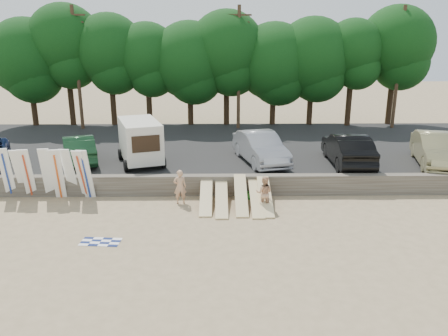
# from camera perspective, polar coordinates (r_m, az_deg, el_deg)

# --- Properties ---
(ground) EXTENTS (120.00, 120.00, 0.00)m
(ground) POSITION_cam_1_polar(r_m,az_deg,el_deg) (18.84, -2.07, -6.63)
(ground) COLOR tan
(ground) RESTS_ON ground
(seawall) EXTENTS (44.00, 0.50, 1.00)m
(seawall) POSITION_cam_1_polar(r_m,az_deg,el_deg) (21.46, -1.92, -2.22)
(seawall) COLOR #6B6356
(seawall) RESTS_ON ground
(parking_lot) EXTENTS (44.00, 14.50, 0.70)m
(parking_lot) POSITION_cam_1_polar(r_m,az_deg,el_deg) (28.69, -1.64, 2.36)
(parking_lot) COLOR #282828
(parking_lot) RESTS_ON ground
(treeline) EXTENTS (34.30, 6.19, 9.31)m
(treeline) POSITION_cam_1_polar(r_m,az_deg,el_deg) (34.86, -2.23, 14.77)
(treeline) COLOR #382616
(treeline) RESTS_ON parking_lot
(utility_poles) EXTENTS (25.80, 0.26, 9.00)m
(utility_poles) POSITION_cam_1_polar(r_m,az_deg,el_deg) (33.39, 1.94, 13.22)
(utility_poles) COLOR #473321
(utility_poles) RESTS_ON parking_lot
(box_trailer) EXTENTS (3.06, 4.21, 2.42)m
(box_trailer) POSITION_cam_1_polar(r_m,az_deg,el_deg) (24.42, -10.90, 3.63)
(box_trailer) COLOR beige
(box_trailer) RESTS_ON parking_lot
(car_1) EXTENTS (3.15, 4.93, 1.53)m
(car_1) POSITION_cam_1_polar(r_m,az_deg,el_deg) (25.78, -18.44, 2.40)
(car_1) COLOR #13361C
(car_1) RESTS_ON parking_lot
(car_2) EXTENTS (3.02, 5.46, 1.70)m
(car_2) POSITION_cam_1_polar(r_m,az_deg,el_deg) (24.46, 4.78, 2.68)
(car_2) COLOR gray
(car_2) RESTS_ON parking_lot
(car_3) EXTENTS (1.98, 5.34, 1.74)m
(car_3) POSITION_cam_1_polar(r_m,az_deg,el_deg) (24.89, 15.84, 2.39)
(car_3) COLOR black
(car_3) RESTS_ON parking_lot
(car_4) EXTENTS (3.13, 5.65, 1.77)m
(car_4) POSITION_cam_1_polar(r_m,az_deg,el_deg) (26.48, 25.97, 2.18)
(car_4) COLOR #837C53
(car_4) RESTS_ON parking_lot
(surfboard_upright_0) EXTENTS (0.55, 0.63, 2.56)m
(surfboard_upright_0) POSITION_cam_1_polar(r_m,az_deg,el_deg) (23.11, -26.49, -0.60)
(surfboard_upright_0) COLOR white
(surfboard_upright_0) RESTS_ON ground
(surfboard_upright_1) EXTENTS (0.52, 0.86, 2.50)m
(surfboard_upright_1) POSITION_cam_1_polar(r_m,az_deg,el_deg) (22.88, -25.03, -0.65)
(surfboard_upright_1) COLOR white
(surfboard_upright_1) RESTS_ON ground
(surfboard_upright_2) EXTENTS (0.58, 0.77, 2.53)m
(surfboard_upright_2) POSITION_cam_1_polar(r_m,az_deg,el_deg) (22.64, -24.29, -0.69)
(surfboard_upright_2) COLOR white
(surfboard_upright_2) RESTS_ON ground
(surfboard_upright_3) EXTENTS (0.56, 0.68, 2.55)m
(surfboard_upright_3) POSITION_cam_1_polar(r_m,az_deg,el_deg) (22.32, -22.07, -0.64)
(surfboard_upright_3) COLOR white
(surfboard_upright_3) RESTS_ON ground
(surfboard_upright_4) EXTENTS (0.60, 0.76, 2.54)m
(surfboard_upright_4) POSITION_cam_1_polar(r_m,az_deg,el_deg) (22.02, -20.91, -0.75)
(surfboard_upright_4) COLOR white
(surfboard_upright_4) RESTS_ON ground
(surfboard_upright_5) EXTENTS (0.60, 0.83, 2.52)m
(surfboard_upright_5) POSITION_cam_1_polar(r_m,az_deg,el_deg) (22.04, -19.52, -0.62)
(surfboard_upright_5) COLOR white
(surfboard_upright_5) RESTS_ON ground
(surfboard_upright_6) EXTENTS (0.56, 0.77, 2.53)m
(surfboard_upright_6) POSITION_cam_1_polar(r_m,az_deg,el_deg) (21.57, -17.59, -0.79)
(surfboard_upright_6) COLOR white
(surfboard_upright_6) RESTS_ON ground
(surfboard_upright_7) EXTENTS (0.62, 0.89, 2.50)m
(surfboard_upright_7) POSITION_cam_1_polar(r_m,az_deg,el_deg) (21.65, -18.04, -0.80)
(surfboard_upright_7) COLOR white
(surfboard_upright_7) RESTS_ON ground
(surfboard_low_0) EXTENTS (0.56, 2.90, 0.92)m
(surfboard_low_0) POSITION_cam_1_polar(r_m,az_deg,el_deg) (20.11, -2.36, -3.68)
(surfboard_low_0) COLOR #D5BC86
(surfboard_low_0) RESTS_ON ground
(surfboard_low_1) EXTENTS (0.56, 2.93, 0.79)m
(surfboard_low_1) POSITION_cam_1_polar(r_m,az_deg,el_deg) (19.91, -0.33, -4.07)
(surfboard_low_1) COLOR #D5BC86
(surfboard_low_1) RESTS_ON ground
(surfboard_low_2) EXTENTS (0.56, 2.84, 1.10)m
(surfboard_low_2) POSITION_cam_1_polar(r_m,az_deg,el_deg) (19.99, 2.22, -3.52)
(surfboard_low_2) COLOR #D5BC86
(surfboard_low_2) RESTS_ON ground
(surfboard_low_3) EXTENTS (0.56, 2.91, 0.86)m
(surfboard_low_3) POSITION_cam_1_polar(r_m,az_deg,el_deg) (19.96, 4.24, -3.95)
(surfboard_low_3) COLOR #D5BC86
(surfboard_low_3) RESTS_ON ground
(surfboard_low_4) EXTENTS (0.56, 2.87, 1.01)m
(surfboard_low_4) POSITION_cam_1_polar(r_m,az_deg,el_deg) (20.04, 5.41, -3.68)
(surfboard_low_4) COLOR #D5BC86
(surfboard_low_4) RESTS_ON ground
(beachgoer_a) EXTENTS (0.64, 0.47, 1.63)m
(beachgoer_a) POSITION_cam_1_polar(r_m,az_deg,el_deg) (20.33, -5.77, -2.45)
(beachgoer_a) COLOR tan
(beachgoer_a) RESTS_ON ground
(beachgoer_b) EXTENTS (0.85, 0.71, 1.55)m
(beachgoer_b) POSITION_cam_1_polar(r_m,az_deg,el_deg) (19.65, 5.26, -3.26)
(beachgoer_b) COLOR tan
(beachgoer_b) RESTS_ON ground
(cooler) EXTENTS (0.43, 0.37, 0.32)m
(cooler) POSITION_cam_1_polar(r_m,az_deg,el_deg) (21.06, 3.23, -3.60)
(cooler) COLOR green
(cooler) RESTS_ON ground
(gear_bag) EXTENTS (0.32, 0.27, 0.22)m
(gear_bag) POSITION_cam_1_polar(r_m,az_deg,el_deg) (21.06, 2.58, -3.74)
(gear_bag) COLOR orange
(gear_bag) RESTS_ON ground
(beach_towel) EXTENTS (1.62, 1.62, 0.00)m
(beach_towel) POSITION_cam_1_polar(r_m,az_deg,el_deg) (17.45, -15.82, -9.26)
(beach_towel) COLOR white
(beach_towel) RESTS_ON ground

